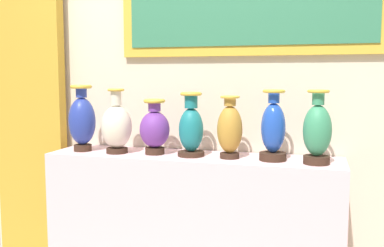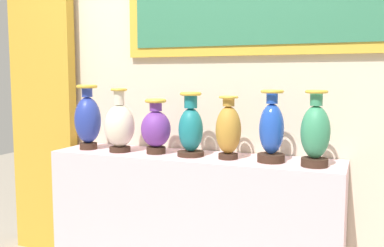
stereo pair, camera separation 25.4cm
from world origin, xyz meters
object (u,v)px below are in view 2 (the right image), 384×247
Objects in this scene: vase_jade at (315,133)px; vase_ochre at (228,130)px; vase_ivory at (120,125)px; vase_teal at (190,128)px; vase_sapphire at (271,131)px; vase_violet at (156,128)px; vase_cobalt at (88,119)px.

vase_ochre is at bearing 175.87° from vase_jade.
vase_jade is at bearing -4.13° from vase_ochre.
vase_ivory is 0.46m from vase_teal.
vase_teal is 0.23m from vase_ochre.
vase_ochre is at bearing -179.49° from vase_sapphire.
vase_violet is 0.23m from vase_teal.
vase_teal is (0.23, -0.00, 0.01)m from vase_violet.
vase_violet is 0.84× the size of vase_jade.
vase_ochre is (0.93, 0.02, -0.03)m from vase_cobalt.
vase_ochre is at bearing -0.43° from vase_violet.
vase_ochre is 0.48m from vase_jade.
vase_ivory is at bearing -177.95° from vase_ochre.
vase_ochre is 0.24m from vase_sapphire.
vase_jade reaches higher than vase_violet.
vase_teal is 0.95× the size of vase_sapphire.
vase_jade is (0.48, -0.03, 0.01)m from vase_ochre.
vase_cobalt reaches higher than vase_ochre.
vase_sapphire is 0.24m from vase_jade.
vase_ochre is at bearing -0.84° from vase_teal.
vase_cobalt reaches higher than vase_jade.
vase_ochre reaches higher than vase_violet.
vase_jade reaches higher than vase_ochre.
vase_cobalt is 1.25× the size of vase_violet.
vase_jade is (1.17, -0.01, 0.01)m from vase_ivory.
vase_violet is 0.84× the size of vase_sapphire.
vase_violet is 0.88× the size of vase_teal.
vase_cobalt is 0.48m from vase_violet.
vase_violet is (0.24, 0.03, -0.01)m from vase_ivory.
vase_sapphire is (1.18, 0.02, -0.02)m from vase_cobalt.
vase_cobalt reaches higher than vase_teal.
vase_teal is 0.48m from vase_sapphire.
vase_sapphire reaches higher than vase_violet.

